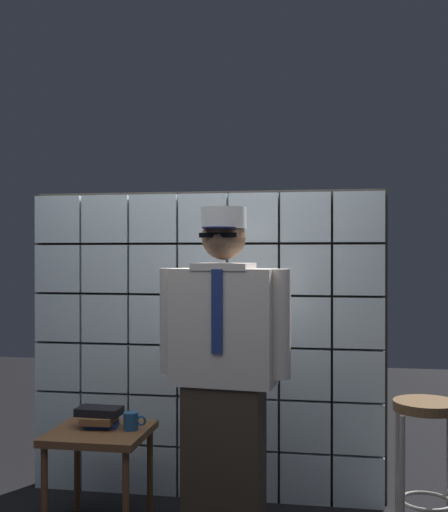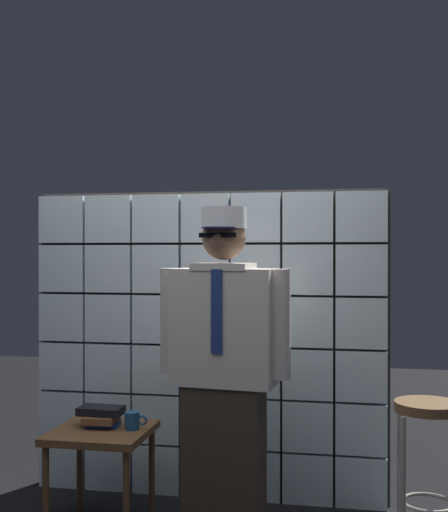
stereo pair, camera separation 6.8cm
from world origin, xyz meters
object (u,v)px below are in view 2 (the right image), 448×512
object	(u,v)px
bar_stool	(428,438)
book_stack	(102,416)
standing_person	(224,371)
side_table	(101,442)
coffee_mug	(133,421)

from	to	relation	value
bar_stool	book_stack	distance (m)	1.75
standing_person	side_table	bearing A→B (deg)	175.58
bar_stool	book_stack	bearing A→B (deg)	-178.49
bar_stool	side_table	distance (m)	1.74
coffee_mug	bar_stool	bearing A→B (deg)	2.78
standing_person	coffee_mug	size ratio (longest dim) A/B	13.76
book_stack	standing_person	bearing A→B (deg)	-14.45
side_table	book_stack	world-z (taller)	book_stack
side_table	book_stack	size ratio (longest dim) A/B	2.17
bar_stool	coffee_mug	size ratio (longest dim) A/B	5.86
bar_stool	side_table	xyz separation A→B (m)	(-1.73, -0.10, -0.08)
bar_stool	side_table	world-z (taller)	bar_stool
standing_person	book_stack	size ratio (longest dim) A/B	7.00
standing_person	bar_stool	size ratio (longest dim) A/B	2.35
side_table	book_stack	xyz separation A→B (m)	(-0.02, 0.05, 0.13)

